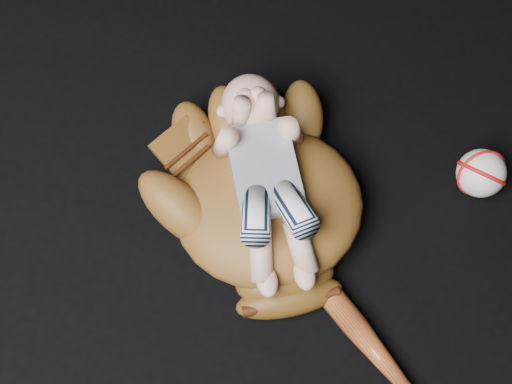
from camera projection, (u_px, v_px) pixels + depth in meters
baseball_glove at (269, 202)px, 1.10m from camera, size 0.41×0.45×0.13m
newborn_baby at (268, 184)px, 1.05m from camera, size 0.18×0.35×0.14m
baseball_bat at (365, 338)px, 1.06m from camera, size 0.24×0.38×0.04m
baseball at (481, 173)px, 1.14m from camera, size 0.10×0.10×0.08m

